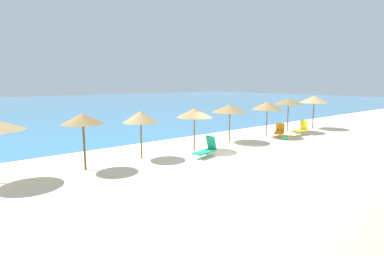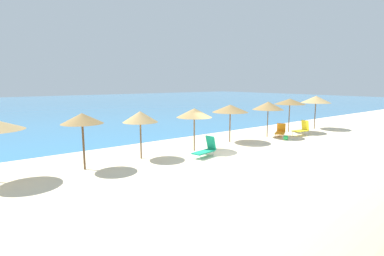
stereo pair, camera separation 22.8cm
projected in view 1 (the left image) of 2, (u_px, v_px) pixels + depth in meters
The scene contains 14 objects.
ground_plane at pixel (224, 154), 17.60m from camera, with size 160.00×160.00×0.00m, color beige.
sea_water at pixel (43, 106), 52.15m from camera, with size 160.00×77.81×0.01m, color teal.
dune_ridge at pixel (378, 191), 9.22m from camera, with size 49.70×4.30×1.74m, color beige.
beach_umbrella_2 at pixel (83, 119), 14.03m from camera, with size 1.97×1.97×2.74m.
beach_umbrella_3 at pixel (141, 117), 16.15m from camera, with size 1.92×1.92×2.62m.
beach_umbrella_4 at pixel (194, 113), 18.05m from camera, with size 2.15×2.15×2.62m.
beach_umbrella_5 at pixel (230, 108), 20.77m from camera, with size 2.50×2.50×2.63m.
beach_umbrella_6 at pixel (267, 106), 22.67m from camera, with size 2.34×2.34×2.71m.
beach_umbrella_7 at pixel (289, 101), 24.92m from camera, with size 2.52×2.52×2.81m.
beach_umbrella_8 at pixel (314, 99), 26.72m from camera, with size 2.57×2.57×2.95m.
lounge_chair_0 at pixel (206, 149), 16.91m from camera, with size 1.65×0.90×1.14m.
lounge_chair_1 at pixel (301, 129), 23.69m from camera, with size 1.36×0.81×1.18m.
lounge_chair_2 at pixel (279, 131), 23.23m from camera, with size 1.57×1.27×0.97m.
beach_ball at pixel (285, 137), 21.79m from camera, with size 0.36×0.36×0.36m, color green.
Camera 1 is at (-12.17, -12.24, 4.20)m, focal length 28.02 mm.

